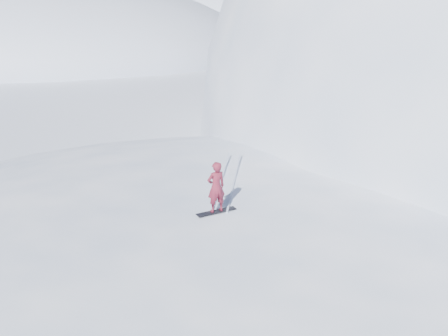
# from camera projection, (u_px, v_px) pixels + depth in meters

# --- Properties ---
(ground) EXTENTS (400.00, 400.00, 0.00)m
(ground) POSITION_uv_depth(u_px,v_px,m) (248.00, 312.00, 14.52)
(ground) COLOR white
(ground) RESTS_ON ground
(near_ridge) EXTENTS (36.00, 28.00, 4.80)m
(near_ridge) POSITION_uv_depth(u_px,v_px,m) (294.00, 265.00, 17.05)
(near_ridge) COLOR white
(near_ridge) RESTS_ON ground
(far_ridge_c) EXTENTS (140.00, 90.00, 36.00)m
(far_ridge_c) POSITION_uv_depth(u_px,v_px,m) (177.00, 32.00, 124.46)
(far_ridge_c) COLOR white
(far_ridge_c) RESTS_ON ground
(wind_bumps) EXTENTS (16.00, 14.40, 1.00)m
(wind_bumps) POSITION_uv_depth(u_px,v_px,m) (244.00, 273.00, 16.59)
(wind_bumps) COLOR white
(wind_bumps) RESTS_ON ground
(snowboard) EXTENTS (1.14, 1.05, 0.02)m
(snowboard) POSITION_uv_depth(u_px,v_px,m) (216.00, 212.00, 15.42)
(snowboard) COLOR black
(snowboard) RESTS_ON near_ridge
(snowboarder) EXTENTS (0.69, 0.68, 1.61)m
(snowboarder) POSITION_uv_depth(u_px,v_px,m) (216.00, 187.00, 15.15)
(snowboarder) COLOR maroon
(snowboarder) RESTS_ON snowboard
(board_tracks) EXTENTS (1.40, 5.95, 0.04)m
(board_tracks) POSITION_uv_depth(u_px,v_px,m) (228.00, 178.00, 18.23)
(board_tracks) COLOR silver
(board_tracks) RESTS_ON ground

